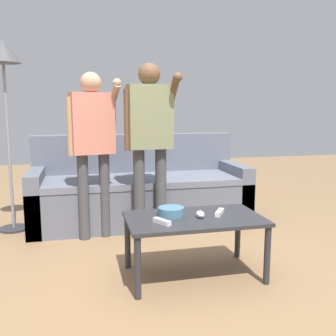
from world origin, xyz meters
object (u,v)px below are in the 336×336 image
at_px(coffee_table, 194,224).
at_px(player_center, 150,130).
at_px(couch, 140,191).
at_px(game_remote_nunchuk, 200,214).
at_px(floor_lamp, 4,67).
at_px(game_remote_wand_near, 162,221).
at_px(player_left, 93,136).
at_px(snack_bowl, 171,211).
at_px(game_remote_wand_far, 220,212).

bearing_deg(coffee_table, player_center, 99.06).
bearing_deg(couch, game_remote_nunchuk, -82.54).
distance_m(floor_lamp, game_remote_wand_near, 2.19).
distance_m(player_left, player_center, 0.51).
xyz_separation_m(game_remote_nunchuk, game_remote_wand_near, (-0.29, -0.08, -0.01)).
distance_m(player_left, game_remote_wand_near, 1.25).
bearing_deg(player_center, snack_bowl, -90.46).
relative_size(floor_lamp, player_left, 1.22).
bearing_deg(player_center, player_left, 171.03).
bearing_deg(snack_bowl, couch, 90.26).
bearing_deg(snack_bowl, game_remote_wand_far, -8.45).
relative_size(snack_bowl, player_center, 0.12).
height_order(floor_lamp, game_remote_wand_near, floor_lamp).
distance_m(couch, snack_bowl, 1.38).
bearing_deg(game_remote_nunchuk, snack_bowl, 153.43).
xyz_separation_m(game_remote_wand_near, game_remote_wand_far, (0.45, 0.12, -0.00)).
xyz_separation_m(floor_lamp, game_remote_wand_near, (1.16, -1.50, -1.11)).
xyz_separation_m(snack_bowl, player_left, (-0.49, 0.91, 0.48)).
height_order(floor_lamp, game_remote_wand_far, floor_lamp).
bearing_deg(couch, floor_lamp, -177.99).
distance_m(game_remote_nunchuk, player_left, 1.30).
distance_m(couch, player_left, 0.92).
bearing_deg(floor_lamp, game_remote_wand_far, -40.61).
height_order(player_left, player_center, player_center).
xyz_separation_m(snack_bowl, game_remote_wand_near, (-0.10, -0.17, -0.01)).
distance_m(couch, floor_lamp, 1.77).
distance_m(floor_lamp, game_remote_wand_far, 2.39).
height_order(coffee_table, floor_lamp, floor_lamp).
relative_size(game_remote_nunchuk, game_remote_wand_near, 0.60).
bearing_deg(coffee_table, game_remote_wand_far, 5.65).
bearing_deg(game_remote_wand_near, couch, 86.39).
distance_m(coffee_table, snack_bowl, 0.19).
bearing_deg(couch, player_left, -136.36).
distance_m(game_remote_nunchuk, player_center, 1.08).
relative_size(player_left, game_remote_wand_far, 9.99).
relative_size(coffee_table, game_remote_wand_far, 6.33).
height_order(player_center, game_remote_wand_near, player_center).
bearing_deg(game_remote_wand_near, coffee_table, 21.72).
bearing_deg(coffee_table, snack_bowl, 154.89).
bearing_deg(player_center, coffee_table, -80.94).
xyz_separation_m(floor_lamp, player_center, (1.27, -0.50, -0.56)).
xyz_separation_m(couch, coffee_table, (0.16, -1.44, 0.07)).
distance_m(floor_lamp, player_left, 1.07).
height_order(player_center, game_remote_wand_far, player_center).
relative_size(floor_lamp, player_center, 1.15).
bearing_deg(game_remote_wand_far, game_remote_nunchuk, -165.18).
bearing_deg(snack_bowl, player_center, 89.54).
relative_size(coffee_table, floor_lamp, 0.52).
height_order(couch, player_center, player_center).
bearing_deg(coffee_table, couch, 96.17).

